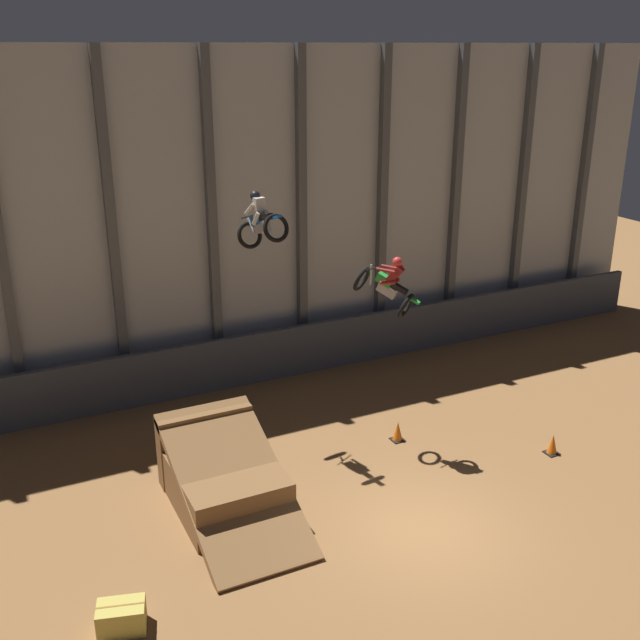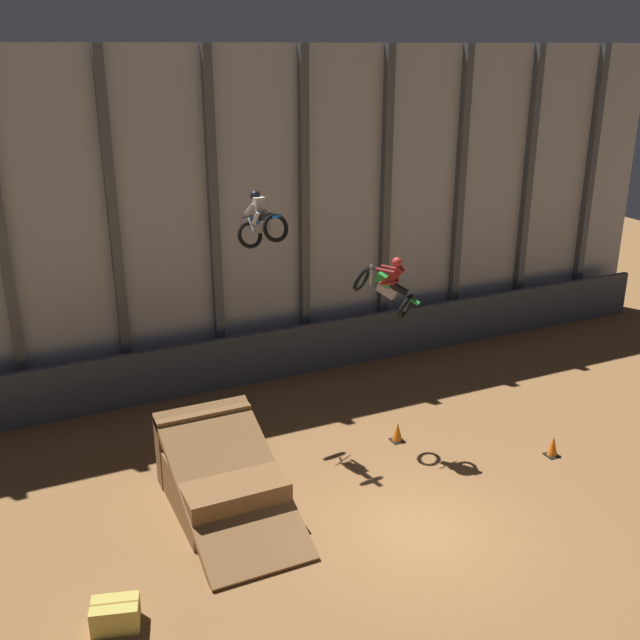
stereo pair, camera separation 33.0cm
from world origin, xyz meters
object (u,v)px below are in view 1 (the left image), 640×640
(dirt_ramp, at_px, (222,476))
(rider_bike_left_air, at_px, (261,223))
(traffic_cone_arena_edge, at_px, (552,444))
(hay_bale_trackside, at_px, (122,617))
(rider_bike_right_air, at_px, (388,285))
(traffic_cone_near_ramp, at_px, (398,431))

(dirt_ramp, distance_m, rider_bike_left_air, 6.43)
(rider_bike_left_air, distance_m, traffic_cone_arena_edge, 9.87)
(dirt_ramp, distance_m, hay_bale_trackside, 4.53)
(rider_bike_right_air, distance_m, traffic_cone_near_ramp, 4.33)
(rider_bike_left_air, xyz_separation_m, traffic_cone_near_ramp, (3.21, -1.85, -5.91))
(rider_bike_left_air, bearing_deg, dirt_ramp, -140.11)
(dirt_ramp, relative_size, rider_bike_left_air, 2.65)
(traffic_cone_arena_edge, bearing_deg, dirt_ramp, 168.37)
(dirt_ramp, bearing_deg, traffic_cone_arena_edge, -11.63)
(rider_bike_right_air, bearing_deg, traffic_cone_arena_edge, -70.00)
(traffic_cone_arena_edge, relative_size, hay_bale_trackside, 0.56)
(dirt_ramp, xyz_separation_m, hay_bale_trackside, (-3.15, -3.22, -0.41))
(rider_bike_right_air, bearing_deg, rider_bike_left_air, 114.08)
(dirt_ramp, height_order, traffic_cone_near_ramp, dirt_ramp)
(traffic_cone_arena_edge, bearing_deg, traffic_cone_near_ramp, 143.81)
(dirt_ramp, xyz_separation_m, rider_bike_right_air, (5.01, 0.84, 3.90))
(rider_bike_right_air, height_order, traffic_cone_near_ramp, rider_bike_right_air)
(traffic_cone_near_ramp, bearing_deg, dirt_ramp, -172.88)
(hay_bale_trackside, bearing_deg, rider_bike_right_air, 26.45)
(rider_bike_right_air, height_order, traffic_cone_arena_edge, rider_bike_right_air)
(rider_bike_right_air, bearing_deg, hay_bale_trackside, 171.41)
(traffic_cone_near_ramp, relative_size, hay_bale_trackside, 0.56)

